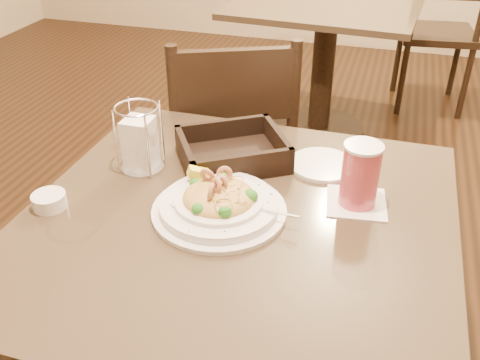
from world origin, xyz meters
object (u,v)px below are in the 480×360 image
(background_table, at_px, (325,45))
(drink_glass, at_px, (360,175))
(dining_chair_near, at_px, (231,154))
(pasta_bowl, at_px, (219,202))
(side_plate, at_px, (322,165))
(bread_basket, at_px, (232,153))
(napkin_caddy, at_px, (140,142))
(main_table, at_px, (238,297))
(butter_ramekin, at_px, (49,201))
(dining_chair_far, at_px, (440,28))

(background_table, xyz_separation_m, drink_glass, (0.33, -1.79, 0.30))
(dining_chair_near, distance_m, pasta_bowl, 0.73)
(background_table, distance_m, side_plate, 1.69)
(drink_glass, height_order, bread_basket, drink_glass)
(background_table, height_order, drink_glass, drink_glass)
(dining_chair_near, distance_m, bread_basket, 0.53)
(background_table, xyz_separation_m, napkin_caddy, (-0.18, -1.79, 0.30))
(pasta_bowl, relative_size, bread_basket, 1.00)
(background_table, bearing_deg, main_table, -87.07)
(background_table, bearing_deg, bread_basket, -89.38)
(dining_chair_near, xyz_separation_m, bread_basket, (0.15, -0.44, 0.26))
(main_table, distance_m, pasta_bowl, 0.26)
(drink_glass, xyz_separation_m, butter_ramekin, (-0.64, -0.21, -0.06))
(background_table, relative_size, bread_basket, 3.03)
(background_table, distance_m, butter_ramekin, 2.03)
(pasta_bowl, bearing_deg, bread_basket, 99.96)
(dining_chair_far, height_order, side_plate, dining_chair_far)
(drink_glass, xyz_separation_m, side_plate, (-0.10, 0.14, -0.07))
(dining_chair_far, relative_size, butter_ramekin, 12.70)
(background_table, bearing_deg, pasta_bowl, -88.31)
(dining_chair_near, distance_m, dining_chair_far, 1.91)
(background_table, bearing_deg, dining_chair_near, -95.77)
(main_table, relative_size, drink_glass, 6.20)
(pasta_bowl, relative_size, side_plate, 1.97)
(bread_basket, bearing_deg, main_table, -70.14)
(main_table, height_order, bread_basket, bread_basket)
(main_table, height_order, dining_chair_near, dining_chair_near)
(main_table, relative_size, dining_chair_near, 0.97)
(background_table, height_order, dining_chair_far, dining_chair_far)
(pasta_bowl, distance_m, side_plate, 0.31)
(napkin_caddy, relative_size, butter_ramekin, 2.25)
(side_plate, bearing_deg, pasta_bowl, -125.10)
(bread_basket, distance_m, butter_ramekin, 0.44)
(background_table, distance_m, bread_basket, 1.71)
(main_table, xyz_separation_m, side_plate, (0.14, 0.26, 0.24))
(pasta_bowl, distance_m, drink_glass, 0.31)
(dining_chair_near, distance_m, drink_glass, 0.77)
(side_plate, bearing_deg, drink_glass, -54.17)
(dining_chair_far, height_order, napkin_caddy, dining_chair_far)
(dining_chair_far, height_order, butter_ramekin, dining_chair_far)
(bread_basket, bearing_deg, butter_ramekin, -136.65)
(dining_chair_near, xyz_separation_m, pasta_bowl, (0.18, -0.66, 0.26))
(dining_chair_far, bearing_deg, main_table, 71.62)
(dining_chair_near, xyz_separation_m, butter_ramekin, (-0.18, -0.74, 0.25))
(main_table, bearing_deg, napkin_caddy, 155.57)
(main_table, height_order, napkin_caddy, napkin_caddy)
(main_table, distance_m, butter_ramekin, 0.48)
(dining_chair_near, bearing_deg, drink_glass, 106.75)
(drink_glass, xyz_separation_m, bread_basket, (-0.32, 0.10, -0.05))
(main_table, relative_size, bread_basket, 2.82)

